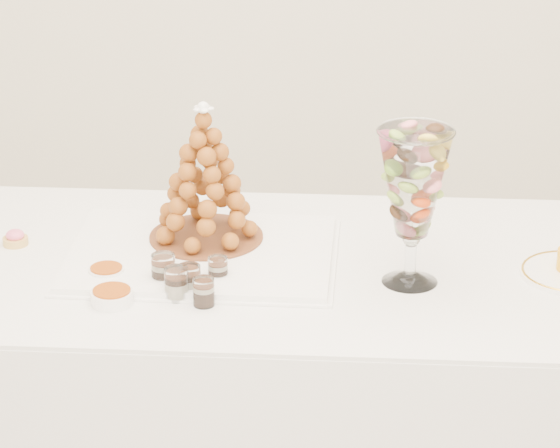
{
  "coord_description": "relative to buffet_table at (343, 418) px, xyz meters",
  "views": [
    {
      "loc": [
        0.13,
        -2.63,
        2.19
      ],
      "look_at": [
        -0.03,
        0.22,
        0.95
      ],
      "focal_mm": 85.0,
      "sensor_mm": 36.0,
      "label": 1
    }
  ],
  "objects": [
    {
      "name": "verrine_b",
      "position": [
        -0.35,
        -0.17,
        0.46
      ],
      "size": [
        0.06,
        0.06,
        0.07
      ],
      "primitive_type": "cylinder",
      "rotation": [
        0.0,
        0.0,
        -0.3
      ],
      "color": "white",
      "rests_on": "buffet_table"
    },
    {
      "name": "macaron_vase",
      "position": [
        0.15,
        -0.08,
        0.66
      ],
      "size": [
        0.17,
        0.17,
        0.37
      ],
      "color": "white",
      "rests_on": "buffet_table"
    },
    {
      "name": "verrine_c",
      "position": [
        -0.29,
        -0.11,
        0.45
      ],
      "size": [
        0.06,
        0.06,
        0.06
      ],
      "primitive_type": "cylinder",
      "rotation": [
        0.0,
        0.0,
        0.31
      ],
      "color": "white",
      "rests_on": "buffet_table"
    },
    {
      "name": "buffet_table",
      "position": [
        0.0,
        0.0,
        0.0
      ],
      "size": [
        2.23,
        0.91,
        0.84
      ],
      "rotation": [
        0.0,
        0.0,
        -0.01
      ],
      "color": "white",
      "rests_on": "ground"
    },
    {
      "name": "verrine_a",
      "position": [
        -0.42,
        -0.13,
        0.46
      ],
      "size": [
        0.06,
        0.06,
        0.07
      ],
      "primitive_type": "cylinder",
      "rotation": [
        0.0,
        0.0,
        -0.18
      ],
      "color": "white",
      "rests_on": "buffet_table"
    },
    {
      "name": "verrine_e",
      "position": [
        -0.31,
        -0.22,
        0.45
      ],
      "size": [
        0.06,
        0.06,
        0.06
      ],
      "primitive_type": "cylinder",
      "rotation": [
        0.0,
        0.0,
        -0.35
      ],
      "color": "white",
      "rests_on": "buffet_table"
    },
    {
      "name": "ramekin_back",
      "position": [
        -0.55,
        -0.1,
        0.44
      ],
      "size": [
        0.08,
        0.08,
        0.03
      ],
      "primitive_type": "cylinder",
      "color": "white",
      "rests_on": "buffet_table"
    },
    {
      "name": "lace_tray",
      "position": [
        -0.35,
        0.02,
        0.43
      ],
      "size": [
        0.63,
        0.48,
        0.02
      ],
      "primitive_type": "cube",
      "rotation": [
        0.0,
        0.0,
        -0.02
      ],
      "color": "white",
      "rests_on": "buffet_table"
    },
    {
      "name": "ramekin_front",
      "position": [
        -0.52,
        -0.23,
        0.44
      ],
      "size": [
        0.1,
        0.1,
        0.03
      ],
      "primitive_type": "cylinder",
      "color": "white",
      "rests_on": "buffet_table"
    },
    {
      "name": "croquembouche",
      "position": [
        -0.34,
        0.1,
        0.61
      ],
      "size": [
        0.28,
        0.28,
        0.35
      ],
      "rotation": [
        0.0,
        0.0,
        -0.05
      ],
      "color": "brown",
      "rests_on": "lace_tray"
    },
    {
      "name": "verrine_d",
      "position": [
        -0.38,
        -0.19,
        0.46
      ],
      "size": [
        0.06,
        0.06,
        0.07
      ],
      "primitive_type": "cylinder",
      "rotation": [
        0.0,
        0.0,
        -0.16
      ],
      "color": "white",
      "rests_on": "buffet_table"
    },
    {
      "name": "pink_tart",
      "position": [
        -0.81,
        0.08,
        0.44
      ],
      "size": [
        0.06,
        0.06,
        0.04
      ],
      "color": "tan",
      "rests_on": "buffet_table"
    }
  ]
}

